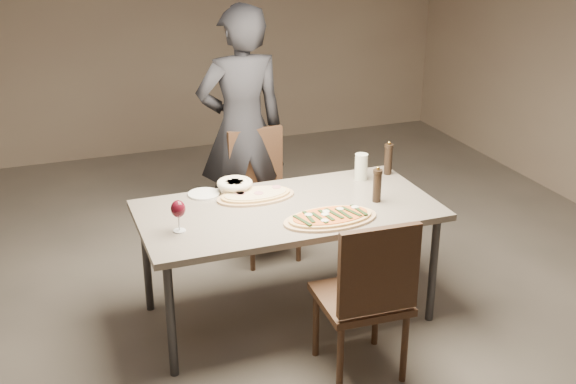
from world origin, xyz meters
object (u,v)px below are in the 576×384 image
object	(u,v)px
bread_basket	(235,185)
carafe	(361,167)
diner	(242,129)
chair_near	(368,292)
chair_far	(261,186)
dining_table	(288,216)
ham_pizza	(256,195)
zucchini_pizza	(330,218)
pepper_mill_left	(377,185)

from	to	relation	value
bread_basket	carafe	distance (m)	0.85
carafe	diner	size ratio (longest dim) A/B	0.10
chair_near	chair_far	bearing A→B (deg)	93.86
dining_table	diner	xyz separation A→B (m)	(0.05, 1.12, 0.22)
ham_pizza	carafe	xyz separation A→B (m)	(0.75, 0.06, 0.07)
zucchini_pizza	diner	distance (m)	1.40
dining_table	chair_near	size ratio (longest dim) A/B	1.85
zucchini_pizza	chair_near	world-z (taller)	chair_near
zucchini_pizza	carafe	bearing A→B (deg)	58.37
carafe	chair_near	world-z (taller)	chair_near
chair_far	pepper_mill_left	bearing A→B (deg)	108.53
dining_table	carafe	size ratio (longest dim) A/B	10.15
carafe	chair_near	bearing A→B (deg)	-113.33
ham_pizza	diner	distance (m)	0.94
zucchini_pizza	chair_far	bearing A→B (deg)	100.26
carafe	chair_near	distance (m)	1.16
ham_pizza	bread_basket	bearing A→B (deg)	138.64
pepper_mill_left	diner	bearing A→B (deg)	111.79
carafe	chair_near	xyz separation A→B (m)	(-0.44, -1.03, -0.29)
zucchini_pizza	dining_table	bearing A→B (deg)	130.80
ham_pizza	chair_far	distance (m)	0.80
pepper_mill_left	chair_far	size ratio (longest dim) A/B	0.25
dining_table	chair_far	size ratio (longest dim) A/B	1.94
zucchini_pizza	bread_basket	bearing A→B (deg)	132.24
carafe	pepper_mill_left	bearing A→B (deg)	-100.94
diner	carafe	bearing A→B (deg)	122.19
pepper_mill_left	chair_near	size ratio (longest dim) A/B	0.24
carafe	ham_pizza	bearing A→B (deg)	-175.62
dining_table	zucchini_pizza	distance (m)	0.32
zucchini_pizza	bread_basket	world-z (taller)	bread_basket
zucchini_pizza	chair_far	size ratio (longest dim) A/B	0.61
zucchini_pizza	carafe	xyz separation A→B (m)	(0.45, 0.53, 0.07)
dining_table	bread_basket	world-z (taller)	bread_basket
bread_basket	chair_near	bearing A→B (deg)	-69.81
ham_pizza	chair_near	distance (m)	1.04
dining_table	ham_pizza	size ratio (longest dim) A/B	3.61
zucchini_pizza	bread_basket	xyz separation A→B (m)	(-0.40, 0.60, 0.03)
dining_table	pepper_mill_left	size ratio (longest dim) A/B	7.85
pepper_mill_left	carafe	world-z (taller)	pepper_mill_left
chair_far	diner	distance (m)	0.45
ham_pizza	chair_near	size ratio (longest dim) A/B	0.51
chair_far	ham_pizza	bearing A→B (deg)	65.85
carafe	chair_far	size ratio (longest dim) A/B	0.19
ham_pizza	diner	xyz separation A→B (m)	(0.19, 0.91, 0.15)
dining_table	chair_far	distance (m)	0.94
ham_pizza	pepper_mill_left	bearing A→B (deg)	-12.73
dining_table	bread_basket	distance (m)	0.43
bread_basket	chair_near	xyz separation A→B (m)	(0.41, -1.10, -0.25)
bread_basket	pepper_mill_left	bearing A→B (deg)	-29.77
bread_basket	diner	distance (m)	0.84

